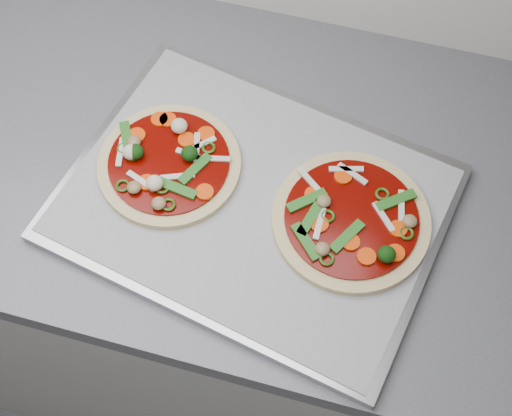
# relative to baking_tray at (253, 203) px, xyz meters

# --- Properties ---
(base_cabinet) EXTENTS (3.60, 0.60, 0.86)m
(base_cabinet) POSITION_rel_baking_tray_xyz_m (0.19, 0.06, -0.48)
(base_cabinet) COLOR #B8B8B6
(base_cabinet) RESTS_ON ground
(countertop) EXTENTS (3.60, 0.60, 0.04)m
(countertop) POSITION_rel_baking_tray_xyz_m (0.19, 0.06, -0.03)
(countertop) COLOR slate
(countertop) RESTS_ON base_cabinet
(baking_tray) EXTENTS (0.58, 0.47, 0.02)m
(baking_tray) POSITION_rel_baking_tray_xyz_m (0.00, 0.00, 0.00)
(baking_tray) COLOR gray
(baking_tray) RESTS_ON countertop
(parchment) EXTENTS (0.55, 0.45, 0.00)m
(parchment) POSITION_rel_baking_tray_xyz_m (0.00, 0.00, 0.01)
(parchment) COLOR gray
(parchment) RESTS_ON baking_tray
(pizza_left) EXTENTS (0.21, 0.21, 0.03)m
(pizza_left) POSITION_rel_baking_tray_xyz_m (-0.13, 0.02, 0.02)
(pizza_left) COLOR #E9D48A
(pizza_left) RESTS_ON parchment
(pizza_right) EXTENTS (0.29, 0.29, 0.04)m
(pizza_right) POSITION_rel_baking_tray_xyz_m (0.14, -0.00, 0.02)
(pizza_right) COLOR #E9D48A
(pizza_right) RESTS_ON parchment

